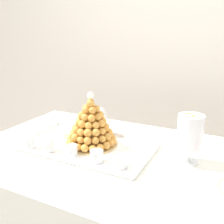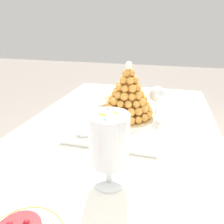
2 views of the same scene
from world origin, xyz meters
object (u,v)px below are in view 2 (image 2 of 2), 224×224
dessert_cup_mid_right (93,118)px  macaron_goblet (109,140)px  croquembouche (128,96)px  wine_glass (157,95)px  dessert_cup_mid_left (106,99)px  dessert_cup_right (83,129)px  dessert_cup_centre (101,108)px  creme_brulee_ramekin (139,101)px  dessert_cup_left (109,94)px  serving_tray (123,115)px

dessert_cup_mid_right → macaron_goblet: size_ratio=0.26×
croquembouche → wine_glass: (-0.03, 0.14, 0.01)m
dessert_cup_mid_left → dessert_cup_right: size_ratio=0.94×
macaron_goblet → dessert_cup_right: bearing=-143.7°
dessert_cup_centre → dessert_cup_mid_left: bearing=-175.1°
creme_brulee_ramekin → wine_glass: (0.18, 0.11, 0.10)m
dessert_cup_left → dessert_cup_right: (0.49, 0.02, -0.00)m
dessert_cup_centre → wine_glass: size_ratio=0.30×
dessert_cup_left → creme_brulee_ramekin: size_ratio=0.72×
croquembouche → dessert_cup_right: croquembouche is taller
dessert_cup_mid_left → wine_glass: wine_glass is taller
croquembouche → dessert_cup_centre: 0.17m
macaron_goblet → wine_glass: (-0.51, 0.10, -0.02)m
serving_tray → macaron_goblet: 0.52m
serving_tray → dessert_cup_mid_right: size_ratio=11.24×
macaron_goblet → croquembouche: bearing=-175.6°
dessert_cup_centre → macaron_goblet: macaron_goblet is taller
dessert_cup_mid_right → dessert_cup_right: bearing=0.1°
serving_tray → creme_brulee_ramekin: bearing=164.8°
dessert_cup_mid_left → dessert_cup_mid_right: dessert_cup_mid_left is taller
serving_tray → croquembouche: (0.01, 0.03, 0.11)m
dessert_cup_centre → dessert_cup_right: (0.25, 0.00, -0.00)m
dessert_cup_left → dessert_cup_right: 0.49m
dessert_cup_centre → wine_glass: (-0.01, 0.29, 0.09)m
dessert_cup_left → dessert_cup_centre: size_ratio=1.14×
croquembouche → creme_brulee_ramekin: 0.23m
dessert_cup_mid_left → dessert_cup_right: bearing=1.7°
macaron_goblet → dessert_cup_mid_left: bearing=-162.7°
serving_tray → dessert_cup_mid_right: (0.13, -0.12, 0.03)m
dessert_cup_left → wine_glass: wine_glass is taller
croquembouche → dessert_cup_mid_left: (-0.15, -0.16, -0.08)m
croquembouche → macaron_goblet: size_ratio=1.19×
serving_tray → wine_glass: bearing=95.5°
dessert_cup_mid_left → dessert_cup_mid_right: bearing=2.4°
dessert_cup_mid_left → croquembouche: bearing=47.3°
croquembouche → wine_glass: 0.14m
dessert_cup_mid_left → dessert_cup_centre: (0.13, 0.01, -0.00)m
serving_tray → dessert_cup_left: 0.28m
serving_tray → dessert_cup_right: 0.27m
croquembouche → serving_tray: bearing=-118.0°
dessert_cup_mid_right → creme_brulee_ramekin: size_ratio=0.74×
wine_glass → dessert_cup_right: bearing=-47.7°
dessert_cup_mid_left → dessert_cup_centre: 0.13m
serving_tray → dessert_cup_right: bearing=-26.5°
dessert_cup_centre → creme_brulee_ramekin: (-0.19, 0.18, -0.01)m
creme_brulee_ramekin → macaron_goblet: bearing=0.7°
dessert_cup_mid_left → macaron_goblet: size_ratio=0.25×
dessert_cup_centre → macaron_goblet: (0.50, 0.18, 0.12)m
serving_tray → creme_brulee_ramekin: (-0.20, 0.05, 0.02)m
dessert_cup_centre → serving_tray: bearing=88.4°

